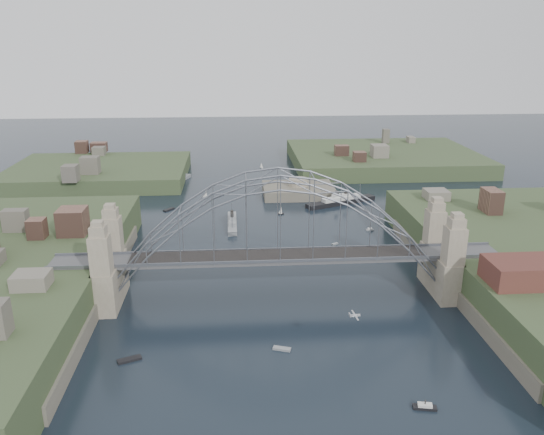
{
  "coord_description": "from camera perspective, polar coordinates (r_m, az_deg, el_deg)",
  "views": [
    {
      "loc": [
        -8.04,
        -94.69,
        47.47
      ],
      "look_at": [
        0.0,
        18.0,
        10.0
      ],
      "focal_mm": 36.04,
      "sensor_mm": 36.0,
      "label": 1
    }
  ],
  "objects": [
    {
      "name": "ground",
      "position": [
        106.23,
        0.7,
        -8.2
      ],
      "size": [
        500.0,
        500.0,
        0.0
      ],
      "primitive_type": "plane",
      "color": "black",
      "rests_on": "ground"
    },
    {
      "name": "bridge",
      "position": [
        101.32,
        0.72,
        -1.95
      ],
      "size": [
        84.0,
        13.8,
        24.6
      ],
      "color": "#4F4F52",
      "rests_on": "ground"
    },
    {
      "name": "headland_nw",
      "position": [
        200.98,
        -17.51,
        3.97
      ],
      "size": [
        60.0,
        45.0,
        9.0
      ],
      "primitive_type": "cube",
      "color": "#354626",
      "rests_on": "ground"
    },
    {
      "name": "headland_ne",
      "position": [
        217.83,
        11.53,
        5.59
      ],
      "size": [
        70.0,
        55.0,
        9.5
      ],
      "primitive_type": "cube",
      "color": "#354626",
      "rests_on": "ground"
    },
    {
      "name": "fort_island",
      "position": [
        172.66,
        2.75,
        2.25
      ],
      "size": [
        22.0,
        16.0,
        9.4
      ],
      "color": "#5E584A",
      "rests_on": "ground"
    },
    {
      "name": "naval_cruiser_near",
      "position": [
        144.7,
        -4.18,
        -0.52
      ],
      "size": [
        2.38,
        17.01,
        5.1
      ],
      "color": "gray",
      "rests_on": "ground"
    },
    {
      "name": "naval_cruiser_far",
      "position": [
        191.43,
        -9.56,
        3.96
      ],
      "size": [
        6.56,
        13.73,
        4.69
      ],
      "color": "gray",
      "rests_on": "ground"
    },
    {
      "name": "ocean_liner",
      "position": [
        164.23,
        7.22,
        1.72
      ],
      "size": [
        22.33,
        12.31,
        5.66
      ],
      "color": "black",
      "rests_on": "ground"
    },
    {
      "name": "aeroplane",
      "position": [
        82.6,
        8.54,
        -10.07
      ],
      "size": [
        1.69,
        3.15,
        0.46
      ],
      "color": "#B2B4B9"
    },
    {
      "name": "small_boat_a",
      "position": [
        124.41,
        -7.58,
        -4.18
      ],
      "size": [
        2.6,
        0.92,
        0.45
      ],
      "color": "silver",
      "rests_on": "ground"
    },
    {
      "name": "small_boat_b",
      "position": [
        132.08,
        6.59,
        -2.77
      ],
      "size": [
        1.73,
        1.35,
        0.45
      ],
      "color": "silver",
      "rests_on": "ground"
    },
    {
      "name": "small_boat_c",
      "position": [
        89.52,
        1.04,
        -13.57
      ],
      "size": [
        3.0,
        1.82,
        0.45
      ],
      "color": "silver",
      "rests_on": "ground"
    },
    {
      "name": "small_boat_d",
      "position": [
        142.78,
        10.18,
        -1.25
      ],
      "size": [
        1.92,
        0.72,
        1.43
      ],
      "color": "silver",
      "rests_on": "ground"
    },
    {
      "name": "small_boat_e",
      "position": [
        160.02,
        -10.72,
        0.82
      ],
      "size": [
        3.24,
        3.73,
        0.45
      ],
      "color": "silver",
      "rests_on": "ground"
    },
    {
      "name": "small_boat_f",
      "position": [
        153.2,
        0.93,
        0.69
      ],
      "size": [
        1.67,
        1.15,
        2.38
      ],
      "color": "silver",
      "rests_on": "ground"
    },
    {
      "name": "small_boat_g",
      "position": [
        80.17,
        15.67,
        -18.51
      ],
      "size": [
        3.3,
        1.63,
        1.43
      ],
      "color": "silver",
      "rests_on": "ground"
    },
    {
      "name": "small_boat_h",
      "position": [
        171.16,
        -6.93,
        2.43
      ],
      "size": [
        2.12,
        1.14,
        2.38
      ],
      "color": "silver",
      "rests_on": "ground"
    },
    {
      "name": "small_boat_i",
      "position": [
        126.19,
        11.05,
        -3.66
      ],
      "size": [
        1.12,
        2.15,
        2.38
      ],
      "color": "silver",
      "rests_on": "ground"
    },
    {
      "name": "small_boat_j",
      "position": [
        89.68,
        -14.67,
        -14.18
      ],
      "size": [
        3.83,
        2.49,
        0.45
      ],
      "color": "silver",
      "rests_on": "ground"
    },
    {
      "name": "small_boat_k",
      "position": [
        208.35,
        -1.12,
        5.46
      ],
      "size": [
        1.36,
        1.74,
        2.38
      ],
      "color": "silver",
      "rests_on": "ground"
    }
  ]
}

